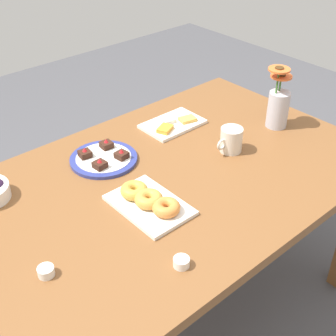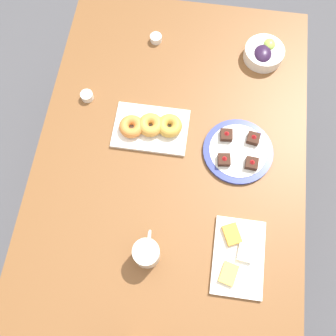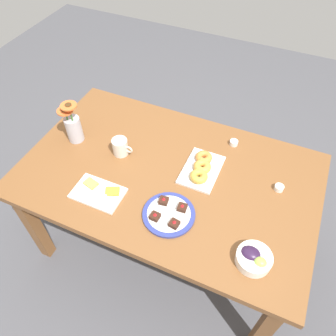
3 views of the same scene
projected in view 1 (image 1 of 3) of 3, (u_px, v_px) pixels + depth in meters
ground_plane at (168, 309)px, 2.13m from camera, size 6.00×6.00×0.00m
dining_table at (168, 195)px, 1.76m from camera, size 1.60×1.00×0.74m
coffee_mug at (231, 140)px, 1.83m from camera, size 0.12×0.09×0.10m
cheese_platter at (173, 124)px, 2.02m from camera, size 0.26×0.17×0.03m
croissant_platter at (149, 201)px, 1.56m from camera, size 0.19×0.28×0.05m
jam_cup_honey at (46, 271)px, 1.31m from camera, size 0.05×0.05×0.03m
jam_cup_berry at (181, 262)px, 1.34m from camera, size 0.05×0.05×0.03m
dessert_plate at (104, 158)px, 1.80m from camera, size 0.26×0.26×0.05m
flower_vase at (278, 106)px, 1.98m from camera, size 0.12×0.11×0.27m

